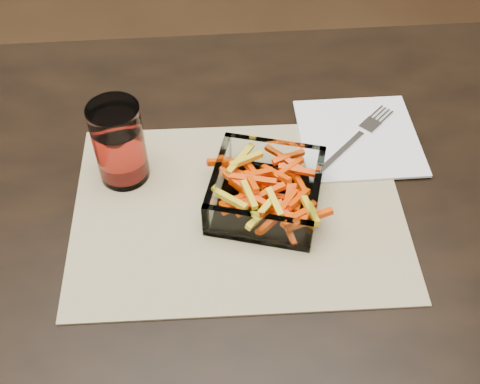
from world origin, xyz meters
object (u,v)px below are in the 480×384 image
object	(u,v)px
tumbler	(120,145)
dining_table	(217,267)
fork	(358,136)
glass_bowl	(266,192)

from	to	relation	value
tumbler	dining_table	bearing A→B (deg)	-41.38
dining_table	tumbler	xyz separation A→B (m)	(-0.12, 0.11, 0.15)
dining_table	fork	size ratio (longest dim) A/B	11.36
glass_bowl	fork	bearing A→B (deg)	37.09
dining_table	fork	distance (m)	0.29
glass_bowl	tumbler	size ratio (longest dim) A/B	1.43
tumbler	fork	xyz separation A→B (m)	(0.35, 0.04, -0.05)
tumbler	fork	bearing A→B (deg)	7.33
dining_table	glass_bowl	world-z (taller)	glass_bowl
glass_bowl	fork	xyz separation A→B (m)	(0.15, 0.12, -0.02)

